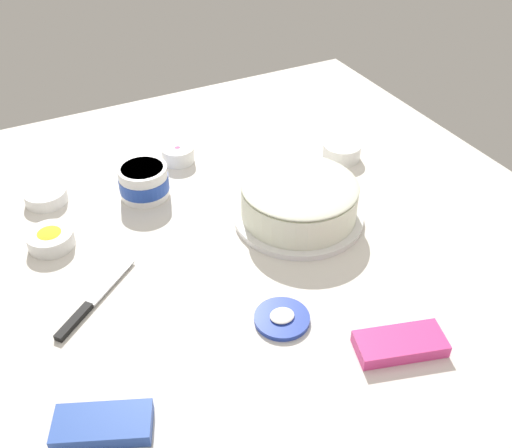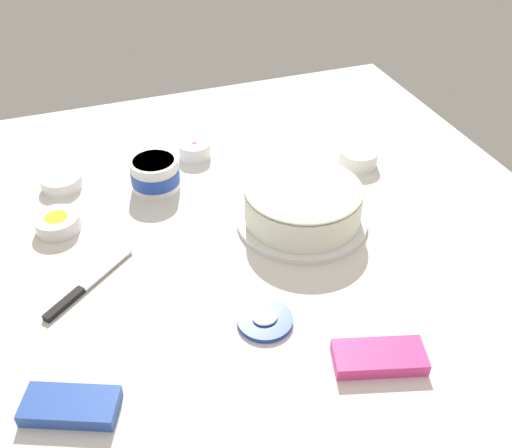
{
  "view_description": "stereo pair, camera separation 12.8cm",
  "coord_description": "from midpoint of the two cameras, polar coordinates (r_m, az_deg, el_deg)",
  "views": [
    {
      "loc": [
        -0.39,
        -0.89,
        0.83
      ],
      "look_at": [
        0.06,
        0.01,
        0.04
      ],
      "focal_mm": 41.12,
      "sensor_mm": 36.0,
      "label": 1
    },
    {
      "loc": [
        -0.28,
        -0.94,
        0.83
      ],
      "look_at": [
        0.06,
        0.01,
        0.04
      ],
      "focal_mm": 41.12,
      "sensor_mm": 36.0,
      "label": 2
    }
  ],
  "objects": [
    {
      "name": "sprinkle_bowl_pink",
      "position": [
        1.57,
        -3.67,
        7.22
      ],
      "size": [
        0.08,
        0.08,
        0.04
      ],
      "color": "white",
      "rests_on": "ground_plane"
    },
    {
      "name": "spreading_knife",
      "position": [
        1.2,
        -13.67,
        -6.28
      ],
      "size": [
        0.19,
        0.16,
        0.01
      ],
      "color": "silver",
      "rests_on": "ground_plane"
    },
    {
      "name": "frosted_cake",
      "position": [
        1.32,
        7.35,
        1.8
      ],
      "size": [
        0.3,
        0.3,
        0.1
      ],
      "color": "white",
      "rests_on": "ground_plane"
    },
    {
      "name": "sprinkle_bowl_yellow",
      "position": [
        1.36,
        -16.26,
        0.07
      ],
      "size": [
        0.1,
        0.1,
        0.04
      ],
      "color": "white",
      "rests_on": "ground_plane"
    },
    {
      "name": "candy_box_upper",
      "position": [
        1.01,
        -14.05,
        -16.99
      ],
      "size": [
        0.17,
        0.12,
        0.03
      ],
      "primitive_type": "cube",
      "rotation": [
        0.0,
        0.0,
        -0.4
      ],
      "color": "#2D51B2",
      "rests_on": "ground_plane"
    },
    {
      "name": "sprinkle_bowl_orange",
      "position": [
        1.5,
        -16.14,
        3.92
      ],
      "size": [
        0.1,
        0.1,
        0.03
      ],
      "color": "white",
      "rests_on": "ground_plane"
    },
    {
      "name": "frosting_tub",
      "position": [
        1.44,
        -7.32,
        4.8
      ],
      "size": [
        0.12,
        0.12,
        0.08
      ],
      "color": "white",
      "rests_on": "ground_plane"
    },
    {
      "name": "candy_box_lower",
      "position": [
        1.08,
        15.32,
        -12.57
      ],
      "size": [
        0.17,
        0.11,
        0.03
      ],
      "primitive_type": "cube",
      "rotation": [
        0.0,
        0.0,
        -0.28
      ],
      "color": "#E53D8E",
      "rests_on": "ground_plane"
    },
    {
      "name": "ground_plane",
      "position": [
        1.28,
        0.33,
        -2.12
      ],
      "size": [
        1.54,
        1.54,
        0.0
      ],
      "primitive_type": "plane",
      "color": "silver"
    },
    {
      "name": "frosting_tub_lid",
      "position": [
        1.11,
        4.21,
        -9.44
      ],
      "size": [
        0.11,
        0.11,
        0.02
      ],
      "color": "#233DAD",
      "rests_on": "ground_plane"
    },
    {
      "name": "sprinkle_bowl_blue",
      "position": [
        1.56,
        12.27,
        6.29
      ],
      "size": [
        0.1,
        0.1,
        0.04
      ],
      "color": "white",
      "rests_on": "ground_plane"
    }
  ]
}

